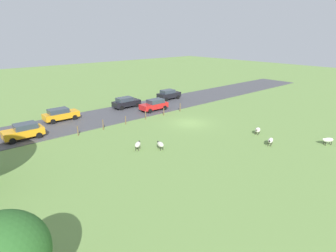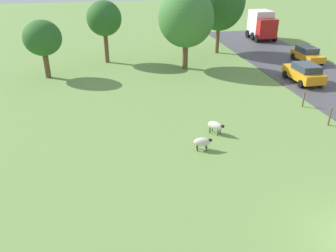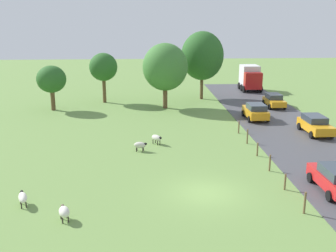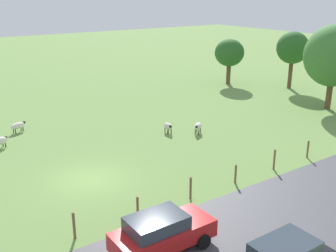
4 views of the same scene
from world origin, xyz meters
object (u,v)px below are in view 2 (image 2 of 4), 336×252
object	(u,v)px
sheep_2	(202,142)
car_0	(307,54)
tree_2	(104,19)
tree_1	(42,38)
car_4	(304,73)
sheep_4	(216,126)
truck_0	(262,25)
tree_0	(186,18)
tree_4	(220,1)

from	to	relation	value
sheep_2	car_0	distance (m)	21.69
tree_2	tree_1	bearing A→B (deg)	-143.85
car_4	sheep_4	bearing A→B (deg)	-143.77
truck_0	car_4	world-z (taller)	truck_0
tree_0	car_4	bearing A→B (deg)	-34.31
sheep_2	tree_4	bearing A→B (deg)	69.36
sheep_2	tree_1	size ratio (longest dim) A/B	0.22
tree_4	truck_0	size ratio (longest dim) A/B	2.11
car_0	sheep_2	bearing A→B (deg)	-135.86
sheep_2	car_0	world-z (taller)	car_0
sheep_2	sheep_4	world-z (taller)	sheep_4
tree_1	truck_0	bearing A→B (deg)	22.89
tree_0	tree_1	xyz separation A→B (m)	(-12.80, -0.32, -1.25)
tree_0	tree_2	bearing A→B (deg)	153.57
sheep_4	tree_0	size ratio (longest dim) A/B	0.15
tree_0	car_0	size ratio (longest dim) A/B	1.95
sheep_4	car_4	xyz separation A→B (m)	(10.45, 7.66, 0.37)
sheep_2	sheep_4	distance (m)	2.22
truck_0	car_0	size ratio (longest dim) A/B	1.06
sheep_2	tree_0	xyz separation A→B (m)	(2.82, 15.56, 4.26)
sheep_4	car_0	bearing A→B (deg)	43.24
tree_4	car_0	bearing A→B (deg)	-35.57
car_4	sheep_2	bearing A→B (deg)	-141.46
car_0	car_4	size ratio (longest dim) A/B	0.96
tree_0	truck_0	world-z (taller)	tree_0
tree_0	car_0	world-z (taller)	tree_0
truck_0	tree_1	bearing A→B (deg)	-157.11
car_0	tree_2	bearing A→B (deg)	168.46
sheep_2	car_4	distance (m)	15.12
sheep_4	tree_0	bearing A→B (deg)	83.99
tree_2	car_4	distance (m)	19.37
tree_1	truck_0	xyz separation A→B (m)	(25.46, 10.75, -1.61)
sheep_2	tree_0	size ratio (longest dim) A/B	0.15
car_4	tree_4	bearing A→B (deg)	109.72
tree_1	tree_2	world-z (taller)	tree_2
sheep_2	car_4	size ratio (longest dim) A/B	0.27
tree_2	tree_4	bearing A→B (deg)	6.77
truck_0	tree_2	bearing A→B (deg)	-161.31
tree_1	tree_4	world-z (taller)	tree_4
tree_4	car_4	distance (m)	12.82
sheep_2	truck_0	size ratio (longest dim) A/B	0.27
sheep_2	tree_0	distance (m)	16.37
tree_0	tree_2	distance (m)	8.22
sheep_4	car_0	distance (m)	19.49
car_4	truck_0	bearing A→B (deg)	77.53
tree_2	truck_0	world-z (taller)	tree_2
tree_4	truck_0	xyz separation A→B (m)	(7.70, 5.31, -3.62)
sheep_2	tree_2	world-z (taller)	tree_2
sheep_2	tree_0	bearing A→B (deg)	79.73
sheep_2	truck_0	xyz separation A→B (m)	(15.48, 25.98, 1.39)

